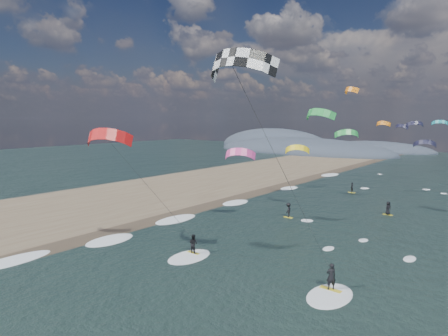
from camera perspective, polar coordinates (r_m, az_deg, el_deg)
The scene contains 9 objects.
ground at distance 26.58m, azimuth -15.68°, elevation -18.09°, with size 260.00×260.00×0.00m, color black.
sand_strip at distance 51.04m, azimuth -22.05°, elevation -5.86°, with size 26.00×240.00×0.00m, color brown.
wet_sand_strip at distance 41.19m, azimuth -13.89°, elevation -8.68°, with size 3.00×240.00×0.00m, color #382D23.
coastal_hills at distance 137.99m, azimuth 11.22°, elevation 2.73°, with size 80.00×41.00×15.00m.
kitesurfer_near_a at distance 21.92m, azimuth 3.92°, elevation 9.37°, with size 7.83×8.34×15.74m.
kitesurfer_near_b at distance 29.90m, azimuth -13.72°, elevation -0.92°, with size 7.03×8.86×11.50m.
far_kitesurfers at distance 47.68m, azimuth 15.67°, elevation -5.48°, with size 9.65×19.93×1.73m.
bg_kite_field at distance 70.33m, azimuth 22.55°, elevation 5.88°, with size 14.55×78.06×10.24m.
shoreline_surf at distance 43.21m, azimuth -7.84°, elevation -7.76°, with size 2.40×79.40×0.11m.
Camera 1 is at (19.87, -13.48, 11.40)m, focal length 30.00 mm.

